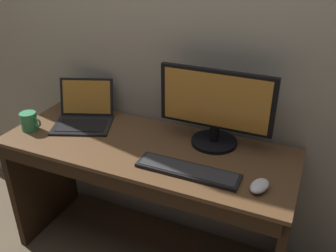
% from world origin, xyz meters
% --- Properties ---
extents(ground_plane, '(14.00, 14.00, 0.00)m').
position_xyz_m(ground_plane, '(0.00, 0.00, 0.00)').
color(ground_plane, brown).
extents(desk, '(1.53, 0.58, 0.76)m').
position_xyz_m(desk, '(0.00, -0.01, 0.52)').
color(desk, brown).
rests_on(desk, ground).
extents(laptop_black, '(0.41, 0.40, 0.23)m').
position_xyz_m(laptop_black, '(-0.45, 0.10, 0.81)').
color(laptop_black, black).
rests_on(laptop_black, desk).
extents(external_monitor, '(0.58, 0.24, 0.40)m').
position_xyz_m(external_monitor, '(0.32, 0.15, 0.97)').
color(external_monitor, black).
rests_on(external_monitor, desk).
extents(wired_keyboard, '(0.49, 0.12, 0.02)m').
position_xyz_m(wired_keyboard, '(0.29, -0.14, 0.77)').
color(wired_keyboard, black).
rests_on(wired_keyboard, desk).
extents(computer_mouse, '(0.10, 0.13, 0.04)m').
position_xyz_m(computer_mouse, '(0.61, -0.14, 0.78)').
color(computer_mouse, white).
rests_on(computer_mouse, desk).
extents(coffee_mug, '(0.13, 0.09, 0.10)m').
position_xyz_m(coffee_mug, '(-0.67, -0.10, 0.81)').
color(coffee_mug, '#388E56').
rests_on(coffee_mug, desk).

